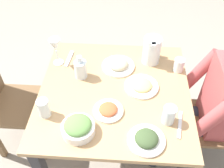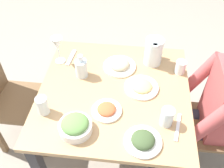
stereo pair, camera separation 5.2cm
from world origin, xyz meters
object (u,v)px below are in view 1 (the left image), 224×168
plate_rice_curry (108,110)px  diner_near (208,104)px  water_pitcher (152,50)px  water_glass_near_left (169,115)px  plate_dolmas (146,139)px  chair_far (5,100)px  water_glass_far_left (44,108)px  wine_glass (55,46)px  oil_carafe (81,70)px  plate_fries (141,86)px  water_glass_far_right (179,65)px  plate_beans (118,65)px  dining_table (114,103)px  salad_bowl (78,127)px

plate_rice_curry → diner_near: bearing=-73.4°
water_pitcher → water_glass_near_left: water_pitcher is taller
plate_dolmas → chair_far: bearing=66.6°
plate_rice_curry → water_glass_near_left: size_ratio=1.56×
plate_dolmas → water_pitcher: bearing=-4.1°
diner_near → water_glass_far_left: size_ratio=10.29×
wine_glass → oil_carafe: (-0.12, -0.18, -0.09)m
plate_fries → oil_carafe: 0.40m
diner_near → water_glass_far_right: diner_near is taller
plate_rice_curry → oil_carafe: 0.35m
wine_glass → plate_beans: bearing=-92.1°
water_glass_far_right → water_glass_near_left: water_glass_near_left is taller
chair_far → water_glass_far_left: chair_far is taller
plate_dolmas → water_glass_near_left: bearing=-41.8°
plate_fries → water_pitcher: bearing=-14.4°
water_pitcher → plate_beans: size_ratio=0.86×
water_glass_far_right → oil_carafe: size_ratio=0.55×
water_glass_far_right → water_glass_far_left: bearing=118.2°
chair_far → plate_beans: bearing=-80.5°
diner_near → oil_carafe: size_ratio=7.15×
dining_table → plate_dolmas: bearing=-151.8°
water_glass_far_right → water_glass_far_left: 0.90m
dining_table → water_glass_far_left: water_glass_far_left is taller
wine_glass → oil_carafe: size_ratio=1.19×
chair_far → oil_carafe: size_ratio=5.36×
water_glass_far_left → dining_table: bearing=-60.9°
dining_table → plate_rice_curry: plate_rice_curry is taller
plate_rice_curry → plate_beans: size_ratio=0.79×
plate_fries → salad_bowl: bearing=136.2°
water_pitcher → chair_far: bearing=101.6°
oil_carafe → plate_beans: bearing=-65.7°
chair_far → diner_near: size_ratio=0.75×
plate_rice_curry → water_glass_far_right: 0.58m
plate_beans → oil_carafe: oil_carafe is taller
chair_far → plate_fries: chair_far is taller
diner_near → water_pitcher: bearing=53.2°
plate_dolmas → oil_carafe: bearing=41.7°
water_glass_far_left → oil_carafe: bearing=-25.6°
water_glass_far_left → water_glass_near_left: bearing=-90.0°
plate_beans → plate_rice_curry: bearing=174.5°
water_pitcher → salad_bowl: water_pitcher is taller
dining_table → salad_bowl: bearing=151.2°
chair_far → water_pitcher: 1.12m
plate_rice_curry → plate_beans: 0.39m
plate_beans → oil_carafe: bearing=114.3°
plate_rice_curry → plate_fries: 0.28m
water_glass_far_right → wine_glass: bearing=88.6°
plate_beans → plate_fries: bearing=-139.6°
water_glass_far_right → oil_carafe: 0.64m
salad_bowl → oil_carafe: (0.43, 0.05, 0.01)m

